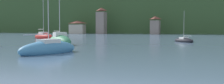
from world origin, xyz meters
name	(u,v)px	position (x,y,z in m)	size (l,w,h in m)	color
wooded_hillside	(197,15)	(2.37, 164.43, 9.08)	(352.00, 71.09, 41.65)	#38562D
shore_building_west	(77,27)	(-42.93, 117.83, 2.60)	(6.64, 3.41, 5.35)	#BCB29E
shore_building_westcentral	(101,21)	(-32.20, 117.95, 5.04)	(3.60, 3.66, 10.35)	gray
shore_building_central	(155,25)	(-10.73, 118.06, 3.24)	(3.41, 3.89, 6.68)	gray
sailboat_far_2	(184,41)	(3.31, 68.08, 0.25)	(3.96, 3.90, 5.31)	black
sailboat_far_3	(60,41)	(-12.34, 56.09, 0.48)	(7.04, 6.62, 8.91)	#2D754C
sailboat_far_4	(44,37)	(-25.43, 70.54, 0.45)	(7.54, 5.68, 10.89)	red
sailboat_mid_11	(49,49)	(-6.50, 45.04, 0.40)	(3.52, 6.41, 8.96)	teal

